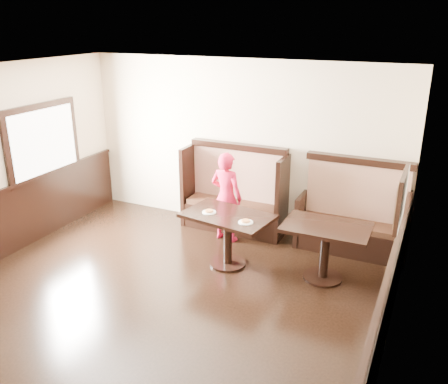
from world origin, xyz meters
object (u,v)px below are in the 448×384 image
Objects in this scene: booth_neighbor at (352,221)px; table_neighbor at (326,239)px; booth_main at (235,199)px; table_main at (228,226)px; child at (226,197)px.

booth_neighbor is 1.44× the size of table_neighbor.
booth_main is 1.29m from table_main.
booth_main and booth_neighbor have the same top height.
child is (-1.73, 0.57, 0.14)m from table_neighbor.
booth_main is at bearing 179.95° from booth_neighbor.
booth_main is at bearing -79.43° from child.
table_main is at bearing -172.58° from table_neighbor.
child is at bearing -166.38° from booth_neighbor.
table_main is at bearing -71.00° from booth_main.
booth_main is 1.31× the size of table_main.
booth_neighbor is at bearing -0.05° from booth_main.
table_neighbor is at bearing 166.12° from child.
booth_neighbor reaches higher than table_main.
booth_main is 1.53× the size of table_neighbor.
booth_main is 2.06m from table_neighbor.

